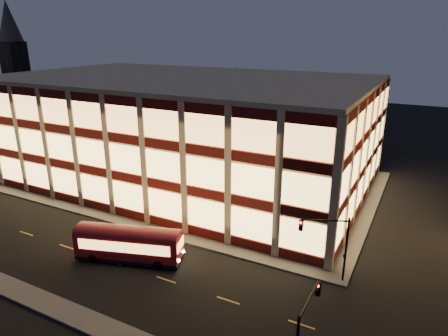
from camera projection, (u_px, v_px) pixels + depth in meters
The scene contains 10 objects.
ground at pixel (123, 227), 43.73m from camera, with size 200.00×200.00×0.00m, color black.
sidewalk_office_south at pixel (109, 217), 45.86m from camera, with size 54.00×2.00×0.15m, color #514F4C.
sidewalk_office_east at pixel (367, 209), 47.87m from camera, with size 2.00×30.00×0.15m, color #514F4C.
sidewalk_near at pixel (16, 290), 32.80m from camera, with size 100.00×2.00×0.15m, color #514F4C.
office_building at pixel (183, 128), 56.86m from camera, with size 50.45×30.45×14.50m.
church_tower at pixel (17, 77), 105.11m from camera, with size 5.00×5.00×18.00m, color #2D2621.
church_spire at pixel (8, 21), 100.60m from camera, with size 6.00×6.00×10.00m, color #4C473F.
traffic_signal_far at pixel (330, 238), 32.85m from camera, with size 3.79×1.87×6.00m.
traffic_signal_near at pixel (305, 328), 22.83m from camera, with size 0.32×4.45×6.00m.
trolley_bus at pixel (129, 242), 36.82m from camera, with size 10.10×5.33×3.33m.
Camera 1 is at (28.04, -29.72, 20.17)m, focal length 32.00 mm.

